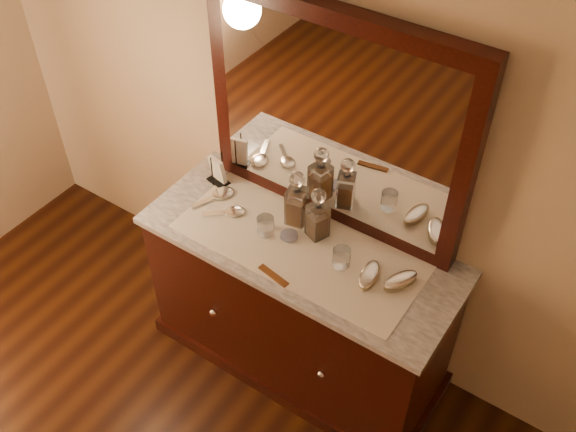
{
  "coord_description": "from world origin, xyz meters",
  "views": [
    {
      "loc": [
        1.07,
        0.27,
        2.95
      ],
      "look_at": [
        0.0,
        1.85,
        1.1
      ],
      "focal_mm": 41.4,
      "sensor_mm": 36.0,
      "label": 1
    }
  ],
  "objects_px": {
    "napkin_rack": "(218,171)",
    "hand_mirror_inner": "(231,212)",
    "dresser_cabinet": "(300,306)",
    "brush_far": "(400,281)",
    "comb": "(273,276)",
    "brush_near": "(369,275)",
    "mirror_frame": "(336,123)",
    "hand_mirror_outer": "(219,195)",
    "decanter_right": "(318,218)",
    "decanter_left": "(297,203)",
    "pin_dish": "(289,235)"
  },
  "relations": [
    {
      "from": "comb",
      "to": "napkin_rack",
      "type": "distance_m",
      "value": 0.66
    },
    {
      "from": "pin_dish",
      "to": "decanter_right",
      "type": "distance_m",
      "value": 0.16
    },
    {
      "from": "comb",
      "to": "decanter_right",
      "type": "bearing_deg",
      "value": 96.15
    },
    {
      "from": "decanter_right",
      "to": "hand_mirror_outer",
      "type": "bearing_deg",
      "value": -175.07
    },
    {
      "from": "brush_far",
      "to": "hand_mirror_inner",
      "type": "height_order",
      "value": "brush_far"
    },
    {
      "from": "dresser_cabinet",
      "to": "mirror_frame",
      "type": "relative_size",
      "value": 1.17
    },
    {
      "from": "hand_mirror_outer",
      "to": "brush_near",
      "type": "bearing_deg",
      "value": -3.71
    },
    {
      "from": "decanter_left",
      "to": "napkin_rack",
      "type": "bearing_deg",
      "value": 178.03
    },
    {
      "from": "napkin_rack",
      "to": "comb",
      "type": "bearing_deg",
      "value": -31.46
    },
    {
      "from": "decanter_left",
      "to": "brush_far",
      "type": "relative_size",
      "value": 1.6
    },
    {
      "from": "brush_near",
      "to": "brush_far",
      "type": "distance_m",
      "value": 0.13
    },
    {
      "from": "pin_dish",
      "to": "mirror_frame",
      "type": "bearing_deg",
      "value": 74.7
    },
    {
      "from": "dresser_cabinet",
      "to": "napkin_rack",
      "type": "bearing_deg",
      "value": 167.53
    },
    {
      "from": "brush_far",
      "to": "hand_mirror_inner",
      "type": "xyz_separation_m",
      "value": [
        -0.83,
        -0.05,
        -0.01
      ]
    },
    {
      "from": "decanter_right",
      "to": "brush_far",
      "type": "xyz_separation_m",
      "value": [
        0.43,
        -0.05,
        -0.08
      ]
    },
    {
      "from": "hand_mirror_inner",
      "to": "mirror_frame",
      "type": "bearing_deg",
      "value": 35.89
    },
    {
      "from": "comb",
      "to": "brush_near",
      "type": "height_order",
      "value": "brush_near"
    },
    {
      "from": "mirror_frame",
      "to": "brush_far",
      "type": "relative_size",
      "value": 6.81
    },
    {
      "from": "napkin_rack",
      "to": "brush_far",
      "type": "distance_m",
      "value": 1.02
    },
    {
      "from": "hand_mirror_outer",
      "to": "hand_mirror_inner",
      "type": "height_order",
      "value": "hand_mirror_outer"
    },
    {
      "from": "napkin_rack",
      "to": "brush_far",
      "type": "relative_size",
      "value": 0.94
    },
    {
      "from": "pin_dish",
      "to": "brush_far",
      "type": "bearing_deg",
      "value": 3.04
    },
    {
      "from": "decanter_left",
      "to": "pin_dish",
      "type": "bearing_deg",
      "value": -74.55
    },
    {
      "from": "comb",
      "to": "hand_mirror_outer",
      "type": "xyz_separation_m",
      "value": [
        -0.49,
        0.26,
        0.01
      ]
    },
    {
      "from": "dresser_cabinet",
      "to": "brush_near",
      "type": "distance_m",
      "value": 0.58
    },
    {
      "from": "decanter_left",
      "to": "brush_far",
      "type": "bearing_deg",
      "value": -7.52
    },
    {
      "from": "comb",
      "to": "napkin_rack",
      "type": "xyz_separation_m",
      "value": [
        -0.56,
        0.34,
        0.06
      ]
    },
    {
      "from": "dresser_cabinet",
      "to": "brush_far",
      "type": "bearing_deg",
      "value": 4.05
    },
    {
      "from": "dresser_cabinet",
      "to": "brush_far",
      "type": "distance_m",
      "value": 0.66
    },
    {
      "from": "decanter_left",
      "to": "brush_far",
      "type": "xyz_separation_m",
      "value": [
        0.56,
        -0.07,
        -0.09
      ]
    },
    {
      "from": "pin_dish",
      "to": "comb",
      "type": "relative_size",
      "value": 0.5
    },
    {
      "from": "mirror_frame",
      "to": "hand_mirror_outer",
      "type": "xyz_separation_m",
      "value": [
        -0.48,
        -0.2,
        -0.49
      ]
    },
    {
      "from": "brush_near",
      "to": "hand_mirror_outer",
      "type": "height_order",
      "value": "brush_near"
    },
    {
      "from": "mirror_frame",
      "to": "brush_far",
      "type": "xyz_separation_m",
      "value": [
        0.46,
        -0.21,
        -0.47
      ]
    },
    {
      "from": "brush_near",
      "to": "hand_mirror_outer",
      "type": "bearing_deg",
      "value": 176.29
    },
    {
      "from": "napkin_rack",
      "to": "dresser_cabinet",
      "type": "bearing_deg",
      "value": -12.47
    },
    {
      "from": "decanter_right",
      "to": "hand_mirror_outer",
      "type": "height_order",
      "value": "decanter_right"
    },
    {
      "from": "pin_dish",
      "to": "napkin_rack",
      "type": "height_order",
      "value": "napkin_rack"
    },
    {
      "from": "comb",
      "to": "brush_far",
      "type": "relative_size",
      "value": 0.88
    },
    {
      "from": "pin_dish",
      "to": "brush_far",
      "type": "xyz_separation_m",
      "value": [
        0.53,
        0.03,
        0.02
      ]
    },
    {
      "from": "pin_dish",
      "to": "napkin_rack",
      "type": "relative_size",
      "value": 0.47
    },
    {
      "from": "comb",
      "to": "decanter_right",
      "type": "xyz_separation_m",
      "value": [
        0.02,
        0.31,
        0.1
      ]
    },
    {
      "from": "napkin_rack",
      "to": "decanter_right",
      "type": "xyz_separation_m",
      "value": [
        0.58,
        -0.04,
        0.04
      ]
    },
    {
      "from": "decanter_right",
      "to": "brush_near",
      "type": "height_order",
      "value": "decanter_right"
    },
    {
      "from": "dresser_cabinet",
      "to": "hand_mirror_inner",
      "type": "relative_size",
      "value": 7.87
    },
    {
      "from": "decanter_left",
      "to": "comb",
      "type": "bearing_deg",
      "value": -72.55
    },
    {
      "from": "comb",
      "to": "brush_far",
      "type": "distance_m",
      "value": 0.52
    },
    {
      "from": "mirror_frame",
      "to": "hand_mirror_outer",
      "type": "relative_size",
      "value": 5.29
    },
    {
      "from": "napkin_rack",
      "to": "hand_mirror_inner",
      "type": "height_order",
      "value": "napkin_rack"
    },
    {
      "from": "dresser_cabinet",
      "to": "brush_near",
      "type": "bearing_deg",
      "value": -2.19
    }
  ]
}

